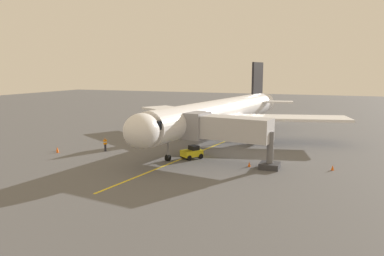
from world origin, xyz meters
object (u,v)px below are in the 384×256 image
Objects in this scene: airplane at (220,113)px; safety_cone_wing_starboard at (333,168)px; safety_cone_nose_left at (58,150)px; safety_cone_nose_right at (57,149)px; tug_near_nose at (192,152)px; ground_crew_marshaller at (105,144)px; jet_bridge at (221,129)px; safety_cone_wing_port at (249,164)px.

airplane reaches higher than safety_cone_wing_starboard.
safety_cone_nose_left is at bearing 41.92° from airplane.
airplane is 73.25× the size of safety_cone_nose_right.
tug_near_nose reaches higher than safety_cone_nose_right.
ground_crew_marshaller is at bearing 1.90° from safety_cone_wing_starboard.
safety_cone_nose_right is (0.68, -0.71, 0.00)m from safety_cone_nose_left.
jet_bridge is 20.95× the size of safety_cone_wing_port.
jet_bridge is 12.24m from safety_cone_wing_starboard.
safety_cone_wing_port is (-18.58, 0.79, -0.61)m from ground_crew_marshaller.
safety_cone_nose_right is at bearing -46.53° from safety_cone_nose_left.
ground_crew_marshaller is 5.84m from safety_cone_nose_left.
ground_crew_marshaller is 6.15m from safety_cone_nose_right.
safety_cone_wing_starboard is at bearing -175.89° from jet_bridge.
ground_crew_marshaller is at bearing 0.19° from jet_bridge.
safety_cone_nose_left is 1.00× the size of safety_cone_nose_right.
tug_near_nose is (3.56, -0.37, -3.06)m from jet_bridge.
safety_cone_nose_right is 24.35m from safety_cone_wing_port.
tug_near_nose is 17.51m from safety_cone_nose_right.
safety_cone_wing_starboard is at bearing -178.10° from ground_crew_marshaller.
jet_bridge reaches higher than safety_cone_wing_port.
safety_cone_wing_starboard is at bearing -168.50° from safety_cone_wing_port.
airplane is 12.50m from jet_bridge.
airplane is 15.10m from safety_cone_wing_port.
jet_bridge is 20.95× the size of safety_cone_wing_starboard.
jet_bridge is at bearing -13.75° from safety_cone_wing_port.
ground_crew_marshaller is 3.11× the size of safety_cone_nose_right.
airplane reaches higher than safety_cone_wing_port.
safety_cone_nose_right is at bearing 3.16° from safety_cone_wing_port.
tug_near_nose is 4.99× the size of safety_cone_wing_port.
ground_crew_marshaller is 18.61m from safety_cone_wing_port.
tug_near_nose is at bearing -171.63° from safety_cone_nose_right.
safety_cone_wing_port is at bearing 11.50° from safety_cone_wing_starboard.
tug_near_nose is at bearing -177.95° from ground_crew_marshaller.
ground_crew_marshaller reaches higher than safety_cone_wing_port.
airplane is at bearing -89.40° from tug_near_nose.
ground_crew_marshaller is 11.59m from tug_near_nose.
tug_near_nose is at bearing 1.78° from safety_cone_wing_starboard.
jet_bridge is 20.95× the size of safety_cone_nose_right.
tug_near_nose is 4.99× the size of safety_cone_wing_starboard.
safety_cone_nose_left is 23.73m from safety_cone_wing_port.
safety_cone_wing_starboard is at bearing -178.22° from tug_near_nose.
safety_cone_wing_port is (-3.44, 0.84, -3.49)m from jet_bridge.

